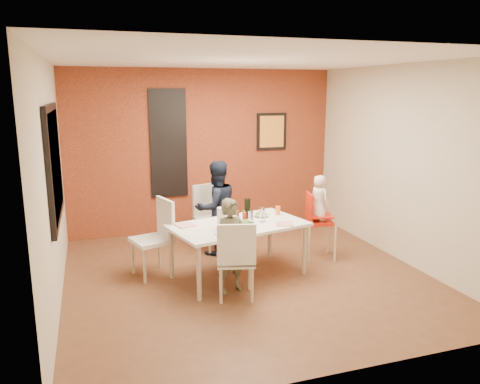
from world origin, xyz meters
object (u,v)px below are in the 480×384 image
object	(u,v)px
dining_table	(239,229)
wine_bottle	(247,209)
paper_towel_roll	(222,218)
chair_far	(210,213)
toddler	(319,198)
child_near	(231,246)
child_far	(216,208)
chair_near	(236,257)
chair_left	(158,233)
high_chair	(317,219)

from	to	relation	value
dining_table	wine_bottle	bearing A→B (deg)	37.79
paper_towel_roll	chair_far	bearing A→B (deg)	81.75
toddler	paper_towel_roll	size ratio (longest dim) A/B	2.50
child_near	child_far	distance (m)	1.37
dining_table	child_near	size ratio (longest dim) A/B	1.63
chair_near	paper_towel_roll	world-z (taller)	paper_towel_roll
chair_near	chair_left	size ratio (longest dim) A/B	0.94
toddler	child_far	bearing A→B (deg)	43.42
dining_table	toddler	distance (m)	1.33
child_near	dining_table	bearing A→B (deg)	46.43
chair_near	paper_towel_roll	size ratio (longest dim) A/B	3.60
chair_left	child_near	distance (m)	1.10
high_chair	child_near	bearing A→B (deg)	128.73
chair_near	toddler	world-z (taller)	toddler
dining_table	paper_towel_roll	size ratio (longest dim) A/B	7.16
child_far	child_near	bearing A→B (deg)	67.69
toddler	wine_bottle	distance (m)	1.13
chair_left	high_chair	bearing A→B (deg)	70.86
paper_towel_roll	chair_left	bearing A→B (deg)	144.74
chair_left	chair_far	bearing A→B (deg)	114.06
high_chair	child_far	world-z (taller)	child_far
chair_left	child_near	bearing A→B (deg)	25.88
dining_table	paper_towel_roll	xyz separation A→B (m)	(-0.25, -0.11, 0.19)
chair_left	high_chair	distance (m)	2.22
child_near	chair_left	bearing A→B (deg)	116.96
dining_table	paper_towel_roll	distance (m)	0.33
chair_far	dining_table	bearing A→B (deg)	-104.42
chair_near	toddler	bearing A→B (deg)	-133.75
high_chair	toddler	distance (m)	0.31
child_near	paper_towel_roll	world-z (taller)	child_near
chair_left	paper_towel_roll	size ratio (longest dim) A/B	3.85
chair_left	paper_towel_roll	world-z (taller)	chair_left
child_near	toddler	xyz separation A→B (m)	(1.50, 0.71, 0.31)
child_near	wine_bottle	distance (m)	0.72
dining_table	chair_left	xyz separation A→B (m)	(-0.97, 0.40, -0.08)
chair_far	toddler	distance (m)	1.64
child_far	paper_towel_roll	bearing A→B (deg)	63.98
dining_table	child_far	xyz separation A→B (m)	(-0.04, 0.93, 0.05)
child_far	wine_bottle	bearing A→B (deg)	89.41
chair_left	child_far	bearing A→B (deg)	103.23
chair_far	paper_towel_roll	xyz separation A→B (m)	(-0.19, -1.28, 0.28)
chair_far	child_near	xyz separation A→B (m)	(-0.16, -1.59, 0.02)
chair_left	child_near	world-z (taller)	child_near
chair_left	toddler	xyz separation A→B (m)	(2.24, -0.11, 0.33)
chair_far	wine_bottle	size ratio (longest dim) A/B	3.38
chair_left	chair_near	bearing A→B (deg)	17.91
dining_table	child_near	bearing A→B (deg)	-118.03
high_chair	toddler	bearing A→B (deg)	-100.22
chair_near	high_chair	bearing A→B (deg)	-133.08
chair_near	high_chair	world-z (taller)	high_chair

